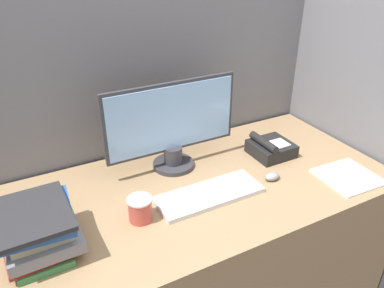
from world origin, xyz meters
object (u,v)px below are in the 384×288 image
Objects in this scene: coffee_cup at (140,209)px; book_stack at (39,230)px; monitor at (172,127)px; mouse at (272,176)px; keyboard at (210,194)px; desk_telephone at (271,148)px.

book_stack reaches higher than coffee_cup.
monitor reaches higher than mouse.
mouse is (0.33, -0.30, -0.18)m from monitor.
book_stack is (-0.65, 0.01, 0.07)m from keyboard.
desk_telephone is (0.13, 0.18, 0.02)m from mouse.
keyboard is at bearing 0.37° from coffee_cup.
keyboard is at bearing -83.98° from monitor.
desk_telephone is (0.46, -0.13, -0.16)m from monitor.
keyboard is at bearing -0.85° from book_stack.
book_stack reaches higher than keyboard.
mouse is 0.60m from coffee_cup.
book_stack reaches higher than mouse.
book_stack is at bearing -156.09° from monitor.
coffee_cup is 0.35m from book_stack.
desk_telephone is (1.07, 0.15, -0.05)m from book_stack.
coffee_cup is (-0.27, -0.28, -0.15)m from monitor.
book_stack is at bearing 178.11° from coffee_cup.
keyboard is 0.46m from desk_telephone.
mouse is 0.95m from book_stack.
desk_telephone is (0.43, 0.15, 0.03)m from keyboard.
monitor reaches higher than coffee_cup.
mouse reaches higher than keyboard.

